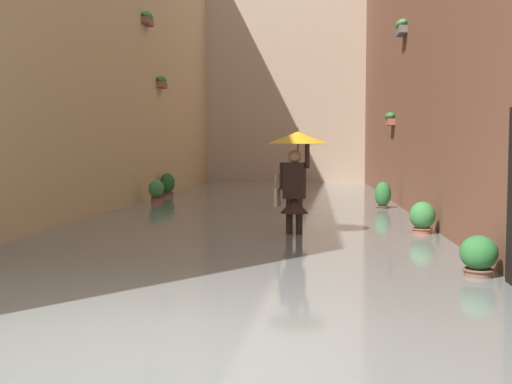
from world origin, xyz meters
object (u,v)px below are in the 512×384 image
(potted_plant_far_right, at_px, (156,192))
(potted_plant_far_left, at_px, (422,221))
(potted_plant_mid_left, at_px, (479,262))
(potted_plant_near_right, at_px, (167,187))
(potted_plant_near_left, at_px, (383,198))
(person_wading, at_px, (296,161))

(potted_plant_far_right, distance_m, potted_plant_far_left, 8.75)
(potted_plant_far_right, height_order, potted_plant_mid_left, potted_plant_far_right)
(potted_plant_near_right, distance_m, potted_plant_far_left, 10.63)
(potted_plant_far_right, distance_m, potted_plant_mid_left, 11.72)
(potted_plant_far_left, bearing_deg, potted_plant_mid_left, 90.25)
(potted_plant_far_left, distance_m, potted_plant_near_left, 4.90)
(potted_plant_near_right, xyz_separation_m, potted_plant_near_left, (-6.45, 3.41, -0.03))
(potted_plant_near_right, xyz_separation_m, potted_plant_far_left, (-6.63, 8.30, -0.08))
(potted_plant_near_left, bearing_deg, potted_plant_far_right, -9.84)
(potted_plant_far_right, height_order, potted_plant_near_left, potted_plant_near_left)
(person_wading, relative_size, potted_plant_mid_left, 2.98)
(potted_plant_near_right, relative_size, potted_plant_far_right, 1.12)
(potted_plant_near_right, bearing_deg, potted_plant_mid_left, 118.69)
(person_wading, distance_m, potted_plant_mid_left, 4.37)
(potted_plant_far_left, bearing_deg, potted_plant_near_left, -87.86)
(person_wading, xyz_separation_m, potted_plant_far_right, (4.14, -6.26, -1.02))
(potted_plant_far_right, relative_size, potted_plant_mid_left, 1.22)
(potted_plant_far_right, bearing_deg, potted_plant_mid_left, 123.17)
(potted_plant_mid_left, height_order, potted_plant_far_left, potted_plant_far_left)
(person_wading, distance_m, potted_plant_near_right, 9.69)
(potted_plant_near_left, bearing_deg, potted_plant_mid_left, 91.31)
(potted_plant_mid_left, height_order, potted_plant_near_left, potted_plant_near_left)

